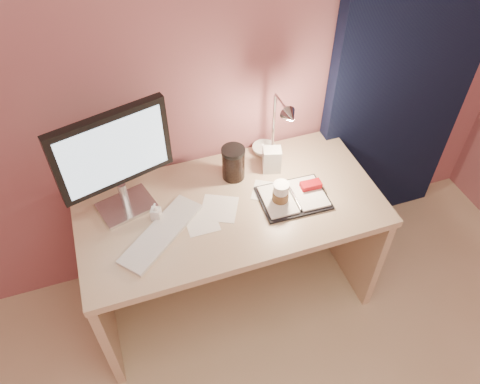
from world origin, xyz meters
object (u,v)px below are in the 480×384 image
object	(u,v)px
coffee_cup	(281,194)
product_box	(272,160)
dark_jar	(233,165)
monitor	(113,156)
desk_lamp	(282,129)
desk	(226,224)
planner	(295,196)
keyboard	(162,233)
lotion_bottle	(156,212)
bowl	(264,149)

from	to	relation	value
coffee_cup	product_box	world-z (taller)	product_box
coffee_cup	dark_jar	bearing A→B (deg)	121.77
monitor	desk_lamp	size ratio (longest dim) A/B	1.32
desk	coffee_cup	distance (m)	0.38
coffee_cup	planner	bearing A→B (deg)	3.56
keyboard	product_box	size ratio (longest dim) A/B	3.40
coffee_cup	product_box	distance (m)	0.23
monitor	dark_jar	size ratio (longest dim) A/B	3.40
keyboard	desk_lamp	xyz separation A→B (m)	(0.64, 0.22, 0.24)
lotion_bottle	dark_jar	xyz separation A→B (m)	(0.41, 0.15, 0.03)
monitor	planner	xyz separation A→B (m)	(0.75, -0.20, -0.30)
monitor	bowl	bearing A→B (deg)	-3.88
bowl	desk_lamp	size ratio (longest dim) A/B	0.31
keyboard	product_box	world-z (taller)	product_box
keyboard	desk	bearing A→B (deg)	-16.55
dark_jar	keyboard	bearing A→B (deg)	-149.21
lotion_bottle	desk_lamp	bearing A→B (deg)	11.09
bowl	product_box	size ratio (longest dim) A/B	0.95
desk	desk_lamp	size ratio (longest dim) A/B	3.51
desk	lotion_bottle	bearing A→B (deg)	-171.48
desk	lotion_bottle	size ratio (longest dim) A/B	15.03
desk_lamp	coffee_cup	bearing A→B (deg)	-112.11
bowl	desk_lamp	distance (m)	0.27
keyboard	product_box	xyz separation A→B (m)	(0.60, 0.23, 0.06)
desk	product_box	distance (m)	0.40
desk	keyboard	distance (m)	0.44
bowl	dark_jar	bearing A→B (deg)	-150.34
monitor	product_box	xyz separation A→B (m)	(0.72, 0.02, -0.25)
bowl	product_box	xyz separation A→B (m)	(-0.01, -0.13, 0.05)
product_box	planner	bearing A→B (deg)	-65.50
product_box	desk_lamp	distance (m)	0.19
lotion_bottle	monitor	bearing A→B (deg)	136.34
planner	bowl	xyz separation A→B (m)	(-0.02, 0.35, 0.01)
coffee_cup	desk_lamp	world-z (taller)	desk_lamp
bowl	product_box	world-z (taller)	product_box
desk	planner	distance (m)	0.40
desk	dark_jar	bearing A→B (deg)	52.85
planner	dark_jar	size ratio (longest dim) A/B	2.07
desk	desk_lamp	distance (m)	0.57
lotion_bottle	desk_lamp	xyz separation A→B (m)	(0.64, 0.13, 0.20)
bowl	coffee_cup	bearing A→B (deg)	-99.28
monitor	keyboard	bearing A→B (deg)	-76.05
monitor	keyboard	distance (m)	0.39
coffee_cup	dark_jar	xyz separation A→B (m)	(-0.15, 0.24, 0.02)
bowl	dark_jar	distance (m)	0.24
monitor	lotion_bottle	distance (m)	0.31
monitor	product_box	bearing A→B (deg)	-14.04
coffee_cup	product_box	size ratio (longest dim) A/B	0.93
desk	dark_jar	world-z (taller)	dark_jar
planner	desk_lamp	world-z (taller)	desk_lamp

